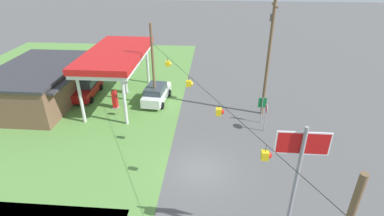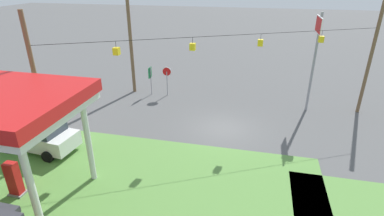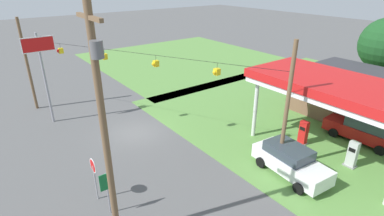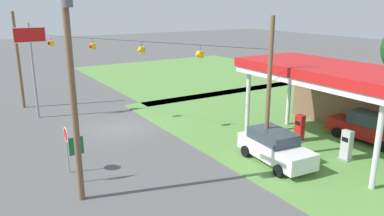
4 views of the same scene
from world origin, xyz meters
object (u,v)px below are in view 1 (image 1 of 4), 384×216
(car_at_pumps_rear, at_px, (87,87))
(stop_sign_overhead, at_px, (298,166))
(fuel_pump_near, at_px, (115,100))
(route_sign, at_px, (262,105))
(car_at_pumps_front, at_px, (156,93))
(stop_sign_roadside, at_px, (266,112))
(gas_station_store, at_px, (40,84))
(fuel_pump_far, at_px, (125,86))
(utility_pole_main, at_px, (269,53))
(gas_station_canopy, at_px, (116,56))

(car_at_pumps_rear, distance_m, stop_sign_overhead, 24.21)
(fuel_pump_near, distance_m, route_sign, 13.76)
(car_at_pumps_front, distance_m, stop_sign_roadside, 11.13)
(gas_station_store, height_order, fuel_pump_far, gas_station_store)
(fuel_pump_near, bearing_deg, car_at_pumps_rear, 56.88)
(route_sign, xyz_separation_m, utility_pole_main, (1.73, -0.35, 4.16))
(car_at_pumps_front, xyz_separation_m, stop_sign_roadside, (-4.76, -10.03, 0.87))
(car_at_pumps_rear, bearing_deg, fuel_pump_near, 54.34)
(stop_sign_overhead, xyz_separation_m, route_sign, (12.63, -0.40, -3.45))
(car_at_pumps_front, bearing_deg, gas_station_canopy, 93.66)
(utility_pole_main, bearing_deg, stop_sign_roadside, 175.98)
(gas_station_canopy, distance_m, stop_sign_overhead, 20.81)
(fuel_pump_near, height_order, route_sign, route_sign)
(fuel_pump_far, bearing_deg, gas_station_canopy, 179.95)
(fuel_pump_far, xyz_separation_m, car_at_pumps_rear, (-1.03, 3.74, 0.16))
(gas_station_canopy, bearing_deg, car_at_pumps_rear, 79.36)
(car_at_pumps_front, bearing_deg, stop_sign_overhead, -144.04)
(car_at_pumps_rear, xyz_separation_m, stop_sign_roadside, (-5.56, -17.49, 0.82))
(fuel_pump_far, bearing_deg, stop_sign_overhead, -143.38)
(fuel_pump_far, relative_size, stop_sign_overhead, 0.24)
(car_at_pumps_front, bearing_deg, utility_pole_main, -93.72)
(gas_station_store, relative_size, utility_pole_main, 1.07)
(stop_sign_roadside, xyz_separation_m, route_sign, (1.43, 0.13, -0.10))
(fuel_pump_near, xyz_separation_m, fuel_pump_far, (3.47, 0.00, 0.00))
(stop_sign_roadside, xyz_separation_m, utility_pole_main, (3.15, -0.22, 4.05))
(fuel_pump_near, distance_m, stop_sign_roadside, 14.13)
(route_sign, bearing_deg, utility_pole_main, -11.41)
(fuel_pump_near, xyz_separation_m, route_sign, (-1.69, -13.62, 0.87))
(car_at_pumps_rear, bearing_deg, utility_pole_main, 79.72)
(stop_sign_roadside, bearing_deg, route_sign, -174.91)
(utility_pole_main, bearing_deg, stop_sign_overhead, 177.04)
(fuel_pump_far, xyz_separation_m, stop_sign_roadside, (-6.59, -13.75, 0.97))
(car_at_pumps_rear, height_order, stop_sign_overhead, stop_sign_overhead)
(car_at_pumps_front, relative_size, utility_pole_main, 0.46)
(fuel_pump_near, bearing_deg, stop_sign_roadside, -102.79)
(fuel_pump_near, xyz_separation_m, car_at_pumps_rear, (2.44, 3.74, 0.16))
(fuel_pump_far, distance_m, stop_sign_overhead, 22.59)
(stop_sign_roadside, bearing_deg, car_at_pumps_front, -115.39)
(gas_station_store, bearing_deg, stop_sign_roadside, -100.54)
(gas_station_store, relative_size, stop_sign_roadside, 4.49)
(gas_station_store, xyz_separation_m, car_at_pumps_rear, (1.57, -3.98, -0.85))
(gas_station_store, xyz_separation_m, fuel_pump_near, (-0.87, -7.72, -1.00))
(car_at_pumps_front, distance_m, utility_pole_main, 11.48)
(car_at_pumps_rear, xyz_separation_m, stop_sign_overhead, (-16.76, -16.97, 4.17))
(gas_station_canopy, xyz_separation_m, gas_station_store, (-0.86, 7.72, -2.83))
(fuel_pump_near, xyz_separation_m, stop_sign_roadside, (-3.12, -13.75, 0.97))
(gas_station_store, bearing_deg, utility_pole_main, -92.22)
(stop_sign_roadside, height_order, route_sign, stop_sign_roadside)
(car_at_pumps_front, bearing_deg, stop_sign_roadside, -110.20)
(fuel_pump_near, bearing_deg, car_at_pumps_front, -66.27)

